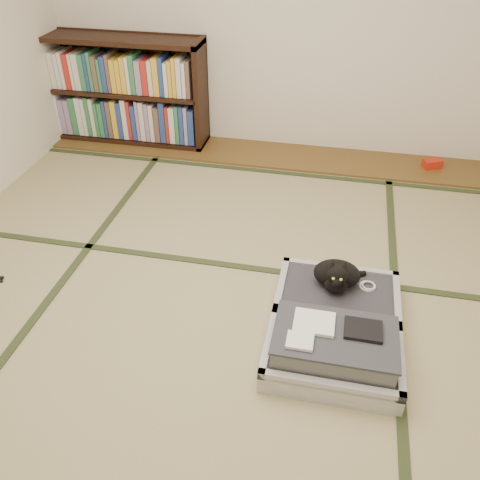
# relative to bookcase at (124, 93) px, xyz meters

# --- Properties ---
(floor) EXTENTS (4.50, 4.50, 0.00)m
(floor) POSITION_rel_bookcase_xyz_m (1.37, -2.07, -0.45)
(floor) COLOR tan
(floor) RESTS_ON ground
(wood_strip) EXTENTS (4.00, 0.50, 0.02)m
(wood_strip) POSITION_rel_bookcase_xyz_m (1.37, -0.07, -0.44)
(wood_strip) COLOR brown
(wood_strip) RESTS_ON ground
(red_item) EXTENTS (0.17, 0.14, 0.07)m
(red_item) POSITION_rel_bookcase_xyz_m (2.73, -0.04, -0.40)
(red_item) COLOR red
(red_item) RESTS_ON wood_strip
(room_shell) EXTENTS (4.50, 4.50, 4.50)m
(room_shell) POSITION_rel_bookcase_xyz_m (1.37, -2.07, 1.01)
(room_shell) COLOR white
(room_shell) RESTS_ON ground
(tatami_borders) EXTENTS (4.00, 4.50, 0.01)m
(tatami_borders) POSITION_rel_bookcase_xyz_m (1.37, -1.57, -0.45)
(tatami_borders) COLOR #2D381E
(tatami_borders) RESTS_ON ground
(bookcase) EXTENTS (1.47, 0.34, 0.94)m
(bookcase) POSITION_rel_bookcase_xyz_m (0.00, 0.00, 0.00)
(bookcase) COLOR black
(bookcase) RESTS_ON wood_strip
(suitcase) EXTENTS (0.68, 0.91, 0.27)m
(suitcase) POSITION_rel_bookcase_xyz_m (2.03, -2.19, -0.36)
(suitcase) COLOR silver
(suitcase) RESTS_ON floor
(cat) EXTENTS (0.30, 0.30, 0.24)m
(cat) POSITION_rel_bookcase_xyz_m (2.01, -1.90, -0.23)
(cat) COLOR black
(cat) RESTS_ON suitcase
(cable_coil) EXTENTS (0.09, 0.09, 0.02)m
(cable_coil) POSITION_rel_bookcase_xyz_m (2.19, -1.86, -0.31)
(cable_coil) COLOR white
(cable_coil) RESTS_ON suitcase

